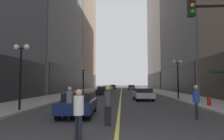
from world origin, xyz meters
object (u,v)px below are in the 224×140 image
(street_lamp_left_near, at_px, (21,62))
(car_green, at_px, (113,87))
(car_silver, at_px, (143,94))
(pedestrian_in_white_shirt, at_px, (79,110))
(car_grey, at_px, (131,87))
(street_lamp_right_mid, at_px, (178,71))
(pedestrian_with_orange_bag, at_px, (108,102))
(fire_hydrant_right, at_px, (209,102))
(street_lamp_left_far, at_px, (84,75))
(pedestrian_in_grey_suit, at_px, (70,100))
(car_navy, at_px, (79,103))
(car_yellow, at_px, (107,88))
(car_black, at_px, (103,90))
(pedestrian_in_blue_hoodie, at_px, (196,99))

(street_lamp_left_near, bearing_deg, car_green, 85.51)
(street_lamp_left_near, bearing_deg, car_silver, 45.60)
(car_silver, bearing_deg, pedestrian_in_white_shirt, -104.19)
(car_grey, xyz_separation_m, pedestrian_in_white_shirt, (-3.92, -45.24, 0.26))
(car_green, relative_size, street_lamp_right_mid, 1.05)
(pedestrian_in_white_shirt, bearing_deg, pedestrian_with_orange_bag, 69.34)
(street_lamp_left_near, xyz_separation_m, fire_hydrant_right, (13.30, 3.16, -2.86))
(pedestrian_with_orange_bag, relative_size, fire_hydrant_right, 2.21)
(street_lamp_left_far, bearing_deg, fire_hydrant_right, -52.58)
(car_green, bearing_deg, pedestrian_in_grey_suit, -89.83)
(car_navy, bearing_deg, street_lamp_left_far, 100.72)
(car_grey, bearing_deg, fire_hydrant_right, -83.35)
(car_silver, relative_size, street_lamp_left_far, 0.92)
(car_yellow, xyz_separation_m, pedestrian_in_grey_suit, (0.55, -32.21, 0.27))
(pedestrian_in_white_shirt, distance_m, pedestrian_with_orange_bag, 2.33)
(street_lamp_right_mid, bearing_deg, street_lamp_left_far, 139.31)
(car_grey, distance_m, fire_hydrant_right, 36.61)
(pedestrian_in_grey_suit, bearing_deg, street_lamp_left_near, 149.11)
(car_black, height_order, street_lamp_left_far, street_lamp_left_far)
(car_silver, height_order, street_lamp_right_mid, street_lamp_right_mid)
(car_yellow, height_order, car_green, same)
(car_navy, height_order, fire_hydrant_right, car_navy)
(car_silver, distance_m, car_yellow, 21.53)
(car_grey, xyz_separation_m, car_green, (-5.31, 8.31, 0.00))
(street_lamp_left_near, bearing_deg, fire_hydrant_right, 13.36)
(pedestrian_with_orange_bag, xyz_separation_m, street_lamp_right_mid, (6.84, 13.08, 2.22))
(car_silver, bearing_deg, pedestrian_with_orange_bag, -103.03)
(car_black, xyz_separation_m, car_yellow, (-0.10, 10.60, 0.00))
(car_yellow, bearing_deg, car_grey, 59.41)
(pedestrian_in_white_shirt, bearing_deg, car_silver, 75.81)
(car_silver, height_order, pedestrian_in_grey_suit, pedestrian_in_grey_suit)
(street_lamp_left_near, bearing_deg, street_lamp_left_far, 90.00)
(car_silver, bearing_deg, fire_hydrant_right, -53.17)
(street_lamp_left_near, distance_m, street_lamp_right_mid, 15.96)
(car_yellow, bearing_deg, pedestrian_with_orange_bag, -85.54)
(street_lamp_right_mid, bearing_deg, pedestrian_in_white_shirt, -116.66)
(car_black, xyz_separation_m, fire_hydrant_right, (9.84, -16.11, -0.32))
(pedestrian_in_grey_suit, relative_size, pedestrian_in_blue_hoodie, 0.96)
(pedestrian_in_grey_suit, xyz_separation_m, pedestrian_in_blue_hoodie, (6.58, 0.55, 0.05))
(pedestrian_in_white_shirt, distance_m, fire_hydrant_right, 12.07)
(car_grey, height_order, fire_hydrant_right, car_grey)
(car_black, distance_m, pedestrian_with_orange_bag, 22.95)
(car_black, xyz_separation_m, pedestrian_with_orange_bag, (2.50, -22.81, 0.31))
(car_silver, xyz_separation_m, car_yellow, (-5.52, 20.81, 0.00))
(pedestrian_in_blue_hoodie, distance_m, pedestrian_with_orange_bag, 4.85)
(car_navy, bearing_deg, pedestrian_with_orange_bag, -54.57)
(pedestrian_in_white_shirt, xyz_separation_m, pedestrian_in_grey_suit, (-1.24, 3.38, 0.01))
(fire_hydrant_right, bearing_deg, pedestrian_in_white_shirt, -132.60)
(pedestrian_in_blue_hoodie, bearing_deg, car_grey, 91.97)
(car_yellow, relative_size, street_lamp_right_mid, 1.06)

